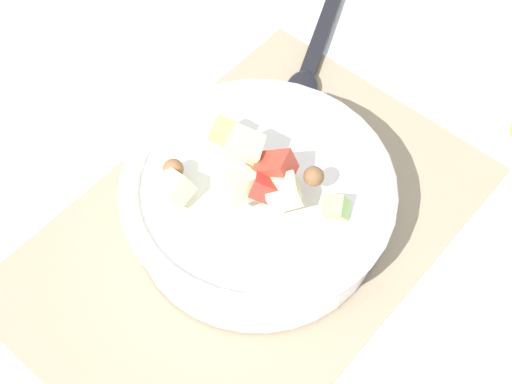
# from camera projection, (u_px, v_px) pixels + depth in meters

# --- Properties ---
(ground_plane) EXTENTS (2.40, 2.40, 0.00)m
(ground_plane) POSITION_uv_depth(u_px,v_px,m) (249.00, 232.00, 0.76)
(ground_plane) COLOR silver
(placemat) EXTENTS (0.48, 0.32, 0.01)m
(placemat) POSITION_uv_depth(u_px,v_px,m) (249.00, 230.00, 0.76)
(placemat) COLOR gray
(placemat) RESTS_ON ground_plane
(salad_bowl) EXTENTS (0.27, 0.27, 0.12)m
(salad_bowl) POSITION_uv_depth(u_px,v_px,m) (256.00, 197.00, 0.73)
(salad_bowl) COLOR white
(salad_bowl) RESTS_ON placemat
(serving_spoon) EXTENTS (0.22, 0.12, 0.01)m
(serving_spoon) POSITION_uv_depth(u_px,v_px,m) (312.00, 59.00, 0.88)
(serving_spoon) COLOR black
(serving_spoon) RESTS_ON placemat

